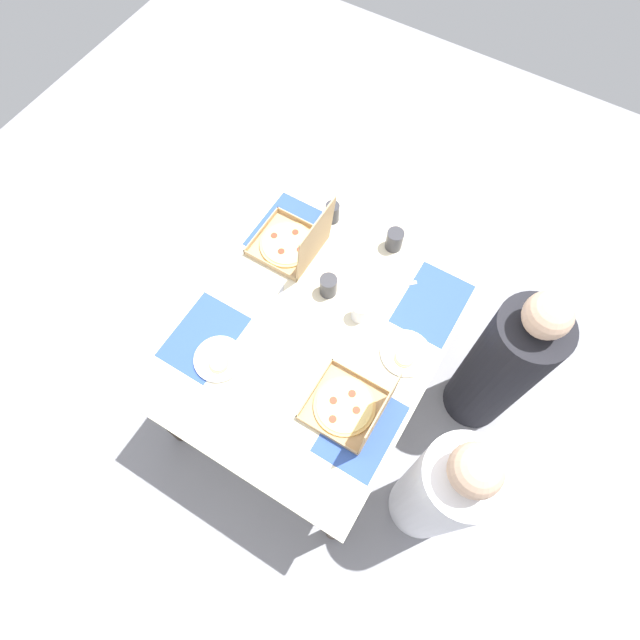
# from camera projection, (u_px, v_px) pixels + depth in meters

# --- Properties ---
(ground_plane) EXTENTS (6.00, 6.00, 0.00)m
(ground_plane) POSITION_uv_depth(u_px,v_px,m) (320.00, 378.00, 3.00)
(ground_plane) COLOR gray
(dining_table) EXTENTS (1.46, 1.08, 0.78)m
(dining_table) POSITION_uv_depth(u_px,v_px,m) (320.00, 330.00, 2.39)
(dining_table) COLOR #3F3328
(dining_table) RESTS_ON ground_plane
(placemat_near_left) EXTENTS (0.36, 0.26, 0.00)m
(placemat_near_left) POSITION_uv_depth(u_px,v_px,m) (286.00, 229.00, 2.50)
(placemat_near_left) COLOR #2D4C9E
(placemat_near_left) RESTS_ON dining_table
(placemat_near_right) EXTENTS (0.36, 0.26, 0.00)m
(placemat_near_right) POSITION_uv_depth(u_px,v_px,m) (204.00, 337.00, 2.26)
(placemat_near_right) COLOR #2D4C9E
(placemat_near_right) RESTS_ON dining_table
(placemat_far_left) EXTENTS (0.36, 0.26, 0.00)m
(placemat_far_left) POSITION_uv_depth(u_px,v_px,m) (433.00, 304.00, 2.33)
(placemat_far_left) COLOR #2D4C9E
(placemat_far_left) RESTS_ON dining_table
(placemat_far_right) EXTENTS (0.36, 0.26, 0.00)m
(placemat_far_right) POSITION_uv_depth(u_px,v_px,m) (361.00, 429.00, 2.09)
(placemat_far_right) COLOR #2D4C9E
(placemat_far_right) RESTS_ON dining_table
(pizza_box_corner_left) EXTENTS (0.29, 0.32, 0.33)m
(pizza_box_corner_left) POSITION_uv_depth(u_px,v_px,m) (293.00, 243.00, 2.41)
(pizza_box_corner_left) COLOR tan
(pizza_box_corner_left) RESTS_ON dining_table
(pizza_box_center) EXTENTS (0.29, 0.29, 0.32)m
(pizza_box_center) POSITION_uv_depth(u_px,v_px,m) (352.00, 407.00, 2.08)
(pizza_box_center) COLOR tan
(pizza_box_center) RESTS_ON dining_table
(plate_far_right) EXTENTS (0.22, 0.22, 0.03)m
(plate_far_right) POSITION_uv_depth(u_px,v_px,m) (406.00, 354.00, 2.22)
(plate_far_right) COLOR white
(plate_far_right) RESTS_ON dining_table
(plate_middle) EXTENTS (0.21, 0.21, 0.03)m
(plate_middle) POSITION_uv_depth(u_px,v_px,m) (219.00, 360.00, 2.21)
(plate_middle) COLOR white
(plate_middle) RESTS_ON dining_table
(cup_spare) EXTENTS (0.07, 0.07, 0.10)m
(cup_spare) POSITION_uv_depth(u_px,v_px,m) (360.00, 311.00, 2.26)
(cup_spare) COLOR silver
(cup_spare) RESTS_ON dining_table
(cup_dark) EXTENTS (0.07, 0.07, 0.11)m
(cup_dark) POSITION_uv_depth(u_px,v_px,m) (332.00, 213.00, 2.48)
(cup_dark) COLOR #333338
(cup_dark) RESTS_ON dining_table
(cup_clear_right) EXTENTS (0.08, 0.08, 0.11)m
(cup_clear_right) POSITION_uv_depth(u_px,v_px,m) (328.00, 286.00, 2.31)
(cup_clear_right) COLOR #333338
(cup_clear_right) RESTS_ON dining_table
(cup_clear_left) EXTENTS (0.08, 0.08, 0.11)m
(cup_clear_left) POSITION_uv_depth(u_px,v_px,m) (394.00, 240.00, 2.41)
(cup_clear_left) COLOR #333338
(cup_clear_left) RESTS_ON dining_table
(knife_by_far_right) EXTENTS (0.16, 0.16, 0.00)m
(knife_by_far_right) POSITION_uv_depth(u_px,v_px,m) (395.00, 287.00, 2.36)
(knife_by_far_right) COLOR #B7B7BC
(knife_by_far_right) RESTS_ON dining_table
(fork_by_near_right) EXTENTS (0.17, 0.10, 0.00)m
(fork_by_near_right) POSITION_uv_depth(u_px,v_px,m) (283.00, 353.00, 2.23)
(fork_by_near_right) COLOR #B7B7BC
(fork_by_near_right) RESTS_ON dining_table
(fork_by_far_left) EXTENTS (0.18, 0.10, 0.00)m
(fork_by_far_left) POSITION_uv_depth(u_px,v_px,m) (280.00, 303.00, 2.33)
(fork_by_far_left) COLOR #B7B7BC
(fork_by_far_left) RESTS_ON dining_table
(diner_left_seat) EXTENTS (0.32, 0.32, 1.19)m
(diner_left_seat) POSITION_uv_depth(u_px,v_px,m) (501.00, 367.00, 2.46)
(diner_left_seat) COLOR black
(diner_left_seat) RESTS_ON ground_plane
(diner_right_seat) EXTENTS (0.32, 0.32, 1.18)m
(diner_right_seat) POSITION_uv_depth(u_px,v_px,m) (441.00, 492.00, 2.22)
(diner_right_seat) COLOR white
(diner_right_seat) RESTS_ON ground_plane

